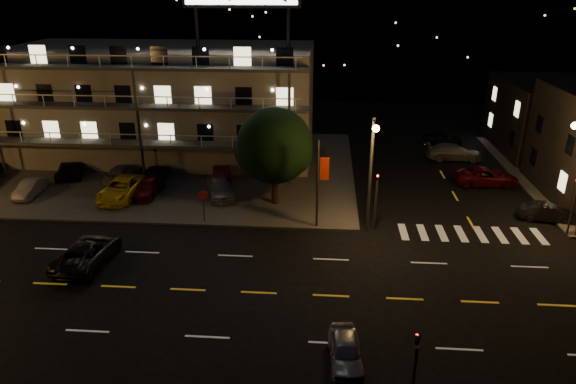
# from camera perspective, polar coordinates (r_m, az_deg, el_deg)

# --- Properties ---
(ground) EXTENTS (140.00, 140.00, 0.00)m
(ground) POSITION_cam_1_polar(r_m,az_deg,el_deg) (29.32, -7.22, -10.88)
(ground) COLOR black
(ground) RESTS_ON ground
(curb_nw) EXTENTS (44.00, 24.00, 0.15)m
(curb_nw) POSITION_cam_1_polar(r_m,az_deg,el_deg) (50.65, -18.52, 2.82)
(curb_nw) COLOR #3D3E3B
(curb_nw) RESTS_ON ground
(motel) EXTENTS (28.00, 13.80, 18.10)m
(motel) POSITION_cam_1_polar(r_m,az_deg,el_deg) (51.40, -13.39, 9.76)
(motel) COLOR gray
(motel) RESTS_ON ground
(side_bldg_back) EXTENTS (14.06, 12.00, 7.00)m
(side_bldg_back) POSITION_cam_1_polar(r_m,az_deg,el_deg) (58.83, 29.12, 7.25)
(side_bldg_back) COLOR black
(side_bldg_back) RESTS_ON ground
(hill_backdrop) EXTENTS (120.00, 25.00, 24.00)m
(hill_backdrop) POSITION_cam_1_polar(r_m,az_deg,el_deg) (93.58, -2.83, 19.55)
(hill_backdrop) COLOR black
(hill_backdrop) RESTS_ON ground
(streetlight_nc) EXTENTS (0.44, 1.92, 8.00)m
(streetlight_nc) POSITION_cam_1_polar(r_m,az_deg,el_deg) (33.91, 9.27, 3.06)
(streetlight_nc) COLOR #2D2D30
(streetlight_nc) RESTS_ON ground
(signal_nw) EXTENTS (0.20, 0.27, 4.60)m
(signal_nw) POSITION_cam_1_polar(r_m,az_deg,el_deg) (35.32, 9.77, -0.33)
(signal_nw) COLOR #2D2D30
(signal_nw) RESTS_ON ground
(signal_sw) EXTENTS (0.20, 0.27, 4.60)m
(signal_sw) POSITION_cam_1_polar(r_m,az_deg,el_deg) (20.78, 13.85, -18.60)
(signal_sw) COLOR #2D2D30
(signal_sw) RESTS_ON ground
(signal_ne) EXTENTS (0.27, 0.20, 4.60)m
(signal_ne) POSITION_cam_1_polar(r_m,az_deg,el_deg) (38.84, 29.21, -0.85)
(signal_ne) COLOR #2D2D30
(signal_ne) RESTS_ON ground
(banner_north) EXTENTS (0.83, 0.16, 6.40)m
(banner_north) POSITION_cam_1_polar(r_m,az_deg,el_deg) (34.73, 3.44, 1.10)
(banner_north) COLOR #2D2D30
(banner_north) RESTS_ON ground
(stop_sign) EXTENTS (0.91, 0.11, 2.61)m
(stop_sign) POSITION_cam_1_polar(r_m,az_deg,el_deg) (36.53, -9.40, -0.99)
(stop_sign) COLOR #2D2D30
(stop_sign) RESTS_ON ground
(tree) EXTENTS (5.90, 5.69, 7.44)m
(tree) POSITION_cam_1_polar(r_m,az_deg,el_deg) (38.15, -1.58, 4.90)
(tree) COLOR black
(tree) RESTS_ON curb_nw
(lot_car_1) EXTENTS (1.44, 3.78, 1.23)m
(lot_car_1) POSITION_cam_1_polar(r_m,az_deg,el_deg) (45.68, -26.76, 0.37)
(lot_car_1) COLOR gray
(lot_car_1) RESTS_ON curb_nw
(lot_car_2) EXTENTS (2.68, 5.57, 1.53)m
(lot_car_2) POSITION_cam_1_polar(r_m,az_deg,el_deg) (42.41, -17.99, 0.37)
(lot_car_2) COLOR yellow
(lot_car_2) RESTS_ON curb_nw
(lot_car_3) EXTENTS (2.05, 4.46, 1.26)m
(lot_car_3) POSITION_cam_1_polar(r_m,az_deg,el_deg) (42.48, -15.29, 0.52)
(lot_car_3) COLOR #500B11
(lot_car_3) RESTS_ON curb_nw
(lot_car_4) EXTENTS (3.23, 4.87, 1.54)m
(lot_car_4) POSITION_cam_1_polar(r_m,az_deg,el_deg) (40.94, -7.57, 0.53)
(lot_car_4) COLOR gray
(lot_car_4) RESTS_ON curb_nw
(lot_car_6) EXTENTS (3.37, 4.96, 1.26)m
(lot_car_6) POSITION_cam_1_polar(r_m,az_deg,el_deg) (48.87, -23.01, 2.36)
(lot_car_6) COLOR black
(lot_car_6) RESTS_ON curb_nw
(lot_car_7) EXTENTS (2.38, 4.75, 1.32)m
(lot_car_7) POSITION_cam_1_polar(r_m,az_deg,el_deg) (46.33, -17.86, 2.09)
(lot_car_7) COLOR gray
(lot_car_7) RESTS_ON curb_nw
(lot_car_8) EXTENTS (1.79, 4.31, 1.46)m
(lot_car_8) POSITION_cam_1_polar(r_m,az_deg,el_deg) (45.10, -14.51, 2.01)
(lot_car_8) COLOR black
(lot_car_8) RESTS_ON curb_nw
(lot_car_9) EXTENTS (2.29, 4.51, 1.42)m
(lot_car_9) POSITION_cam_1_polar(r_m,az_deg,el_deg) (44.15, -7.31, 2.10)
(lot_car_9) COLOR #500B11
(lot_car_9) RESTS_ON curb_nw
(side_car_0) EXTENTS (4.06, 2.08, 1.28)m
(side_car_0) POSITION_cam_1_polar(r_m,az_deg,el_deg) (41.28, 26.89, -2.05)
(side_car_0) COLOR black
(side_car_0) RESTS_ON ground
(side_car_1) EXTENTS (5.36, 2.64, 1.46)m
(side_car_1) POSITION_cam_1_polar(r_m,az_deg,el_deg) (46.57, 21.14, 1.64)
(side_car_1) COLOR #500B11
(side_car_1) RESTS_ON ground
(side_car_2) EXTENTS (5.22, 2.15, 1.51)m
(side_car_2) POSITION_cam_1_polar(r_m,az_deg,el_deg) (52.23, 17.98, 4.25)
(side_car_2) COLOR gray
(side_car_2) RESTS_ON ground
(side_car_3) EXTENTS (4.25, 2.08, 1.39)m
(side_car_3) POSITION_cam_1_polar(r_m,az_deg,el_deg) (56.77, 16.73, 5.73)
(side_car_3) COLOR black
(side_car_3) RESTS_ON ground
(road_car_east) EXTENTS (1.68, 3.69, 1.23)m
(road_car_east) POSITION_cam_1_polar(r_m,az_deg,el_deg) (24.25, 6.40, -17.11)
(road_car_east) COLOR gray
(road_car_east) RESTS_ON ground
(road_car_west) EXTENTS (2.81, 5.61, 1.52)m
(road_car_west) POSITION_cam_1_polar(r_m,az_deg,el_deg) (33.59, -21.41, -6.29)
(road_car_west) COLOR black
(road_car_west) RESTS_ON ground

